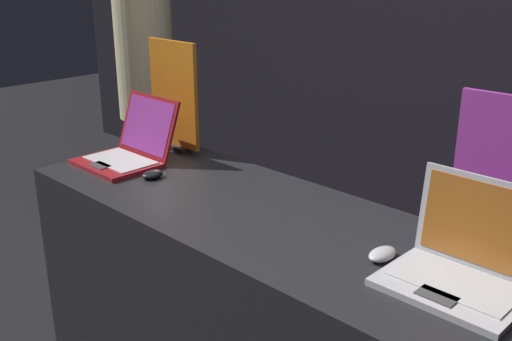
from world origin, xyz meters
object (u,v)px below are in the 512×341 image
mouse_front (152,174)px  promo_stand_front (174,99)px  mouse_back (382,254)px  laptop_back (463,262)px  promo_stand_back (512,181)px  laptop_front (129,148)px  person_bystander (148,105)px

mouse_front → promo_stand_front: size_ratio=0.18×
mouse_back → mouse_front: bearing=-176.8°
laptop_back → mouse_front: bearing=-176.2°
mouse_back → promo_stand_back: 0.44m
laptop_front → promo_stand_back: size_ratio=0.76×
person_bystander → laptop_back: bearing=-14.7°
laptop_back → promo_stand_back: promo_stand_back is taller
mouse_front → laptop_back: laptop_back is taller
mouse_front → laptop_back: bearing=3.8°
promo_stand_back → person_bystander: size_ratio=0.28×
promo_stand_back → laptop_front: bearing=-168.9°
laptop_back → mouse_back: size_ratio=3.39×
laptop_back → mouse_back: laptop_back is taller
mouse_back → promo_stand_back: (0.24, 0.30, 0.22)m
mouse_front → mouse_back: mouse_back is taller
laptop_front → promo_stand_back: (1.55, 0.30, 0.17)m
mouse_front → promo_stand_front: 0.46m
promo_stand_front → laptop_back: size_ratio=1.35×
laptop_front → person_bystander: size_ratio=0.21×
laptop_front → person_bystander: bearing=139.2°
mouse_front → laptop_back: size_ratio=0.25×
laptop_front → promo_stand_front: promo_stand_front is taller
mouse_front → promo_stand_back: bearing=15.2°
promo_stand_front → laptop_back: 1.58m
promo_stand_front → person_bystander: 0.85m
laptop_front → laptop_back: size_ratio=0.98×
person_bystander → promo_stand_front: bearing=-26.7°
promo_stand_front → mouse_back: promo_stand_front is taller
laptop_back → person_bystander: size_ratio=0.22×
laptop_back → promo_stand_back: (0.00, 0.27, 0.17)m
mouse_back → person_bystander: (-2.04, 0.63, 0.01)m
mouse_front → laptop_front: bearing=167.4°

